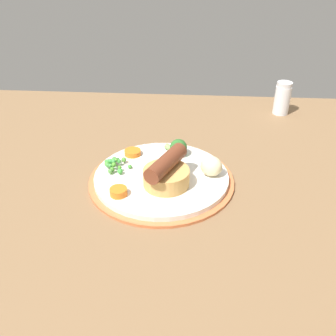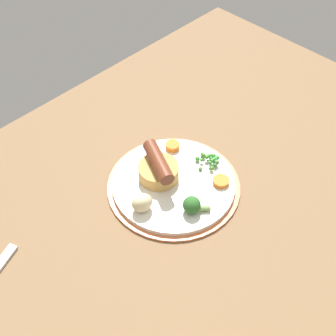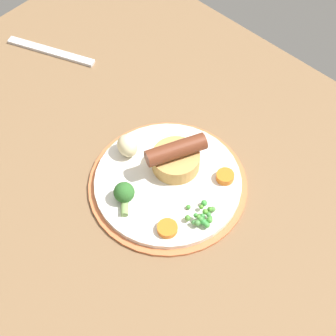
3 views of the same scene
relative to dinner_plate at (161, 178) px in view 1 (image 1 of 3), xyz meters
The scene contains 9 objects.
dining_table 3.83cm from the dinner_plate, 136.75° to the left, with size 110.00×80.00×3.00cm, color brown.
dinner_plate is the anchor object (origin of this frame).
sausage_pudding 4.43cm from the dinner_plate, 70.15° to the right, with size 7.67×9.93×5.56cm.
pea_pile 8.93cm from the dinner_plate, 169.78° to the left, with size 5.06×4.69×1.60cm.
broccoli_floret_near 7.85cm from the dinner_plate, 70.68° to the left, with size 4.45×4.41×3.25cm.
potato_chunk_2 8.95cm from the dinner_plate, ahead, with size 3.83×3.16×3.62cm, color beige.
carrot_slice_0 9.13cm from the dinner_plate, 134.42° to the right, with size 2.82×2.82×1.18cm, color orange.
carrot_slice_2 8.96cm from the dinner_plate, 132.83° to the left, with size 3.09×3.09×0.95cm, color orange.
salt_shaker 41.10cm from the dinner_plate, 50.34° to the left, with size 3.73×3.73×7.75cm.
Camera 1 is at (7.41, -56.53, 39.74)cm, focal length 40.00 mm.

